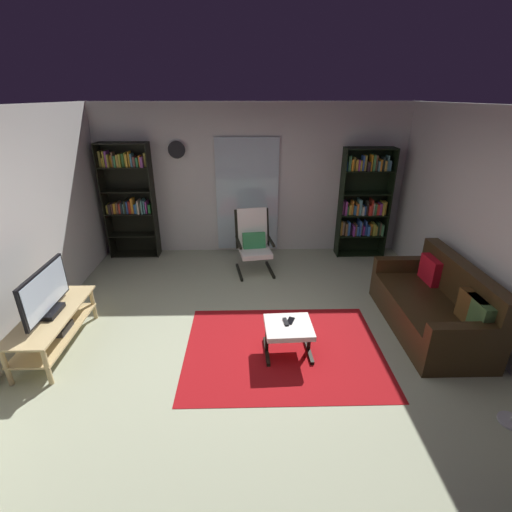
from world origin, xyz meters
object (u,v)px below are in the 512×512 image
Objects in this scene: wall_clock at (177,150)px; leather_sofa at (435,307)px; bookshelf_near_tv at (129,195)px; tv_remote at (286,322)px; tv_stand at (54,325)px; television at (46,294)px; cell_phone at (291,321)px; lounge_armchair at (254,240)px; ottoman at (288,330)px; bookshelf_near_sofa at (364,203)px.

leather_sofa is at bearing -36.42° from wall_clock.
bookshelf_near_tv is 3.81m from tv_remote.
bookshelf_near_tv is 5.05m from leather_sofa.
bookshelf_near_tv reaches higher than tv_remote.
tv_stand is 1.43× the size of television.
cell_phone is at bearing 16.17° from tv_remote.
television is 6.28× the size of tv_remote.
cell_phone is at bearing -1.73° from tv_stand.
television is 0.51× the size of leather_sofa.
tv_stand is 4.46× the size of wall_clock.
lounge_armchair is (2.31, 2.01, 0.23)m from tv_stand.
bookshelf_near_tv is 3.88m from ottoman.
television is 3.06m from lounge_armchair.
bookshelf_near_tv is at bearing 161.96° from lounge_armchair.
bookshelf_near_tv is at bearing 154.86° from cell_phone.
television is 0.88× the size of lounge_armchair.
bookshelf_near_tv reaches higher than ottoman.
bookshelf_near_sofa reaches higher than leather_sofa.
tv_remote is (0.32, -2.12, -0.16)m from lounge_armchair.
tv_stand is 0.73× the size of leather_sofa.
leather_sofa reaches higher than tv_remote.
bookshelf_near_tv is 1.94× the size of lounge_armchair.
bookshelf_near_sofa is (4.24, 2.64, 0.25)m from television.
lounge_armchair is 2.15m from tv_remote.
television is at bearing -110.00° from wall_clock.
tv_stand is 4.51m from leather_sofa.
bookshelf_near_tv is at bearing 179.01° from bookshelf_near_sofa.
bookshelf_near_sofa reaches higher than lounge_armchair.
lounge_armchair reaches higher than tv_stand.
bookshelf_near_tv is (0.16, 2.71, 0.39)m from television.
television reaches higher than tv_stand.
bookshelf_near_sofa reaches higher than television.
bookshelf_near_tv is 1.04× the size of bookshelf_near_sofa.
tv_stand is at bearing 169.37° from tv_remote.
wall_clock is (-1.65, 2.91, 1.48)m from cell_phone.
bookshelf_near_tv is at bearing 150.59° from leather_sofa.
tv_stand is at bearing -148.13° from bookshelf_near_sofa.
tv_stand reaches higher than cell_phone.
television is at bearing -138.87° from lounge_armchair.
tv_remote is at bearing -81.37° from lounge_armchair.
bookshelf_near_sofa is 2.48m from leather_sofa.
cell_phone is at bearing -47.90° from bookshelf_near_tv.
bookshelf_near_tv reaches higher than leather_sofa.
leather_sofa reaches higher than tv_stand.
bookshelf_near_sofa is at bearing -0.99° from bookshelf_near_tv.
bookshelf_near_sofa is 13.22× the size of tv_remote.
tv_remote is (2.63, -0.11, 0.07)m from tv_stand.
cell_phone is (-1.56, -2.72, -0.59)m from bookshelf_near_sofa.
bookshelf_near_tv is 1.15m from wall_clock.
ottoman is at bearing -48.96° from bookshelf_near_tv.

